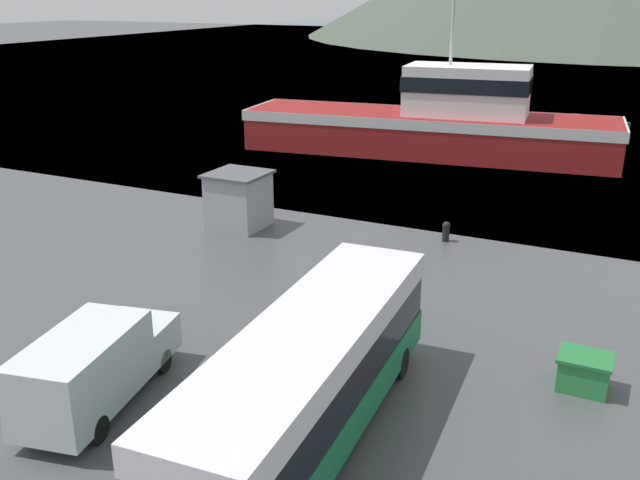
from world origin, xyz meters
TOP-DOWN VIEW (x-y plane):
  - tour_bus at (0.14, 5.28)m, footprint 3.33×11.32m
  - delivery_van at (-5.69, 4.23)m, footprint 3.08×5.98m
  - fishing_boat at (-7.18, 38.19)m, footprint 25.32×8.96m
  - storage_bin at (5.84, 10.88)m, footprint 1.46×1.23m
  - dock_kiosk at (-10.58, 18.92)m, footprint 2.61×2.62m
  - small_boat at (1.29, 52.62)m, footprint 5.78×4.75m
  - mooring_bollard at (-1.24, 21.20)m, footprint 0.35×0.35m

SIDE VIEW (x-z plane):
  - small_boat at x=1.29m, z-range 0.00..0.79m
  - mooring_bollard at x=-1.24m, z-range 0.04..0.95m
  - storage_bin at x=5.84m, z-range 0.01..1.03m
  - delivery_van at x=-5.69m, z-range 0.07..2.35m
  - dock_kiosk at x=-10.58m, z-range 0.01..2.62m
  - tour_bus at x=0.14m, z-range 0.21..3.43m
  - fishing_boat at x=-7.18m, z-range -3.65..8.05m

